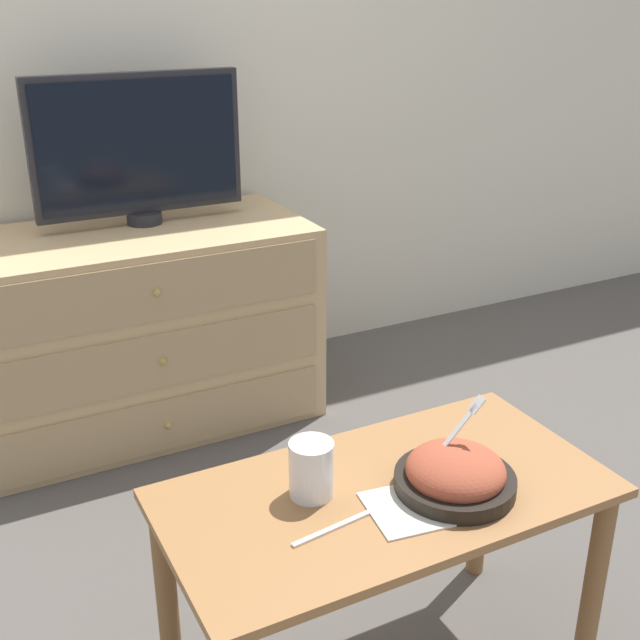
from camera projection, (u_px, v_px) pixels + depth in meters
ground_plane at (110, 385)px, 3.03m from camera, size 12.00×12.00×0.00m
wall_back at (66, 18)px, 2.55m from camera, size 12.00×0.05×2.60m
dresser at (138, 329)px, 2.67m from camera, size 1.14×0.57×0.67m
tv at (138, 147)px, 2.54m from camera, size 0.67×0.11×0.48m
coffee_table at (385, 526)px, 1.59m from camera, size 0.88×0.45×0.49m
takeout_bowl at (455, 474)px, 1.54m from camera, size 0.24×0.24×0.18m
drink_cup at (311, 472)px, 1.52m from camera, size 0.09×0.09×0.11m
napkin at (409, 508)px, 1.50m from camera, size 0.17×0.17×0.00m
knife at (337, 526)px, 1.45m from camera, size 0.19×0.04×0.01m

